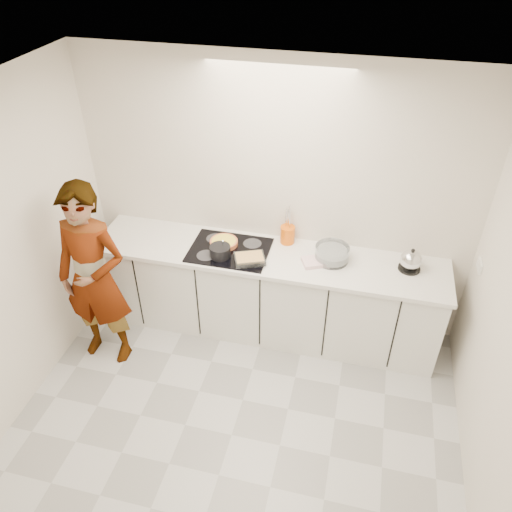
% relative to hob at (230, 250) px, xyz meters
% --- Properties ---
extents(floor, '(3.60, 3.20, 0.00)m').
position_rel_hob_xyz_m(floor, '(0.35, -1.26, -0.92)').
color(floor, beige).
rests_on(floor, ground).
extents(ceiling, '(3.60, 3.20, 0.00)m').
position_rel_hob_xyz_m(ceiling, '(0.35, -1.26, 1.68)').
color(ceiling, white).
rests_on(ceiling, wall_back).
extents(wall_back, '(3.60, 0.00, 2.60)m').
position_rel_hob_xyz_m(wall_back, '(0.35, 0.34, 0.38)').
color(wall_back, silver).
rests_on(wall_back, ground).
extents(base_cabinets, '(3.20, 0.58, 0.87)m').
position_rel_hob_xyz_m(base_cabinets, '(0.35, 0.02, -0.48)').
color(base_cabinets, silver).
rests_on(base_cabinets, floor).
extents(countertop, '(3.24, 0.64, 0.04)m').
position_rel_hob_xyz_m(countertop, '(0.35, 0.02, -0.03)').
color(countertop, white).
rests_on(countertop, base_cabinets).
extents(hob, '(0.72, 0.54, 0.01)m').
position_rel_hob_xyz_m(hob, '(0.00, 0.00, 0.00)').
color(hob, black).
rests_on(hob, countertop).
extents(tart_dish, '(0.27, 0.27, 0.04)m').
position_rel_hob_xyz_m(tart_dish, '(-0.07, 0.07, 0.03)').
color(tart_dish, '#CE653A').
rests_on(tart_dish, hob).
extents(saucepan, '(0.22, 0.22, 0.18)m').
position_rel_hob_xyz_m(saucepan, '(-0.05, -0.12, 0.06)').
color(saucepan, black).
rests_on(saucepan, hob).
extents(baking_dish, '(0.32, 0.28, 0.05)m').
position_rel_hob_xyz_m(baking_dish, '(0.22, -0.13, 0.04)').
color(baking_dish, silver).
rests_on(baking_dish, hob).
extents(mixing_bowl, '(0.37, 0.37, 0.14)m').
position_rel_hob_xyz_m(mixing_bowl, '(0.92, 0.08, 0.06)').
color(mixing_bowl, silver).
rests_on(mixing_bowl, countertop).
extents(tea_towel, '(0.27, 0.24, 0.04)m').
position_rel_hob_xyz_m(tea_towel, '(0.79, -0.01, 0.01)').
color(tea_towel, white).
rests_on(tea_towel, countertop).
extents(kettle, '(0.22, 0.22, 0.22)m').
position_rel_hob_xyz_m(kettle, '(1.60, 0.10, 0.08)').
color(kettle, black).
rests_on(kettle, countertop).
extents(utensil_crock, '(0.16, 0.16, 0.17)m').
position_rel_hob_xyz_m(utensil_crock, '(0.49, 0.26, 0.08)').
color(utensil_crock, '#E65E0A').
rests_on(utensil_crock, countertop).
extents(cook, '(0.66, 0.44, 1.78)m').
position_rel_hob_xyz_m(cook, '(-1.03, -0.64, -0.03)').
color(cook, silver).
rests_on(cook, floor).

